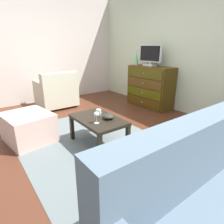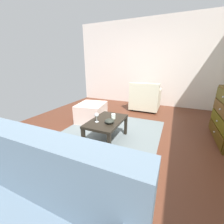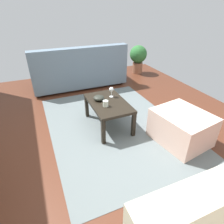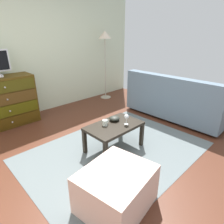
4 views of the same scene
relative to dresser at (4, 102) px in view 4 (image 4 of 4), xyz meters
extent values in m
cube|color=#50291A|center=(0.64, -1.89, -0.49)|extent=(5.82, 4.88, 0.05)
cube|color=beige|center=(0.64, 0.31, 0.86)|extent=(5.82, 0.12, 2.66)
cube|color=slate|center=(0.84, -2.09, -0.46)|extent=(2.60, 1.90, 0.01)
cube|color=#48330D|center=(0.00, 0.01, 0.00)|extent=(1.09, 0.45, 0.93)
cube|color=#3F2A08|center=(0.00, -0.23, -0.33)|extent=(1.03, 0.02, 0.20)
sphere|color=silver|center=(0.00, -0.24, -0.33)|extent=(0.03, 0.03, 0.03)
cube|color=#433D07|center=(0.00, -0.23, -0.11)|extent=(1.03, 0.02, 0.20)
sphere|color=silver|center=(0.00, -0.24, -0.11)|extent=(0.03, 0.03, 0.03)
cube|color=#482F0F|center=(0.00, -0.23, 0.11)|extent=(1.03, 0.02, 0.20)
sphere|color=silver|center=(0.00, -0.24, 0.11)|extent=(0.03, 0.03, 0.03)
cube|color=#3F380B|center=(0.00, -0.23, 0.33)|extent=(1.03, 0.02, 0.20)
sphere|color=silver|center=(0.00, -0.24, 0.33)|extent=(0.03, 0.03, 0.03)
cube|color=black|center=(0.49, -1.79, -0.28)|extent=(0.05, 0.05, 0.37)
cube|color=black|center=(1.26, -1.79, -0.28)|extent=(0.05, 0.05, 0.37)
cube|color=black|center=(0.49, -2.24, -0.28)|extent=(0.05, 0.05, 0.37)
cube|color=black|center=(1.26, -2.24, -0.28)|extent=(0.05, 0.05, 0.37)
cube|color=black|center=(0.87, -2.01, -0.08)|extent=(0.83, 0.51, 0.04)
cylinder|color=silver|center=(1.02, -2.12, -0.06)|extent=(0.06, 0.06, 0.00)
cylinder|color=silver|center=(1.02, -2.12, -0.01)|extent=(0.01, 0.01, 0.09)
sphere|color=silver|center=(1.02, -2.12, 0.06)|extent=(0.07, 0.07, 0.07)
cylinder|color=silver|center=(0.76, -1.93, -0.02)|extent=(0.08, 0.08, 0.08)
torus|color=silver|center=(0.81, -1.93, -0.01)|extent=(0.05, 0.01, 0.05)
ellipsoid|color=#272A24|center=(0.98, -1.91, -0.02)|extent=(0.16, 0.16, 0.07)
cylinder|color=#332319|center=(3.05, -1.10, -0.44)|extent=(0.05, 0.05, 0.05)
cylinder|color=#332319|center=(2.36, -2.95, -0.44)|extent=(0.05, 0.05, 0.05)
cylinder|color=#332319|center=(2.36, -1.10, -0.44)|extent=(0.05, 0.05, 0.05)
cube|color=slate|center=(2.70, -2.03, -0.23)|extent=(0.85, 2.01, 0.38)
cube|color=slate|center=(2.38, -2.03, 0.20)|extent=(0.20, 2.01, 0.47)
cube|color=slate|center=(2.70, -1.08, 0.06)|extent=(0.81, 0.12, 0.20)
cube|color=beige|center=(0.14, -2.78, -0.25)|extent=(0.78, 0.70, 0.43)
cylinder|color=#A59E8C|center=(2.50, -0.05, -0.46)|extent=(0.28, 0.28, 0.02)
cylinder|color=#A59E8C|center=(2.50, -0.05, 0.31)|extent=(0.02, 0.02, 1.51)
cone|color=beige|center=(2.50, -0.05, 1.15)|extent=(0.32, 0.32, 0.18)
camera|label=1|loc=(2.96, -3.34, 0.88)|focal=30.33mm
camera|label=2|loc=(2.91, -1.01, 0.86)|focal=22.81mm
camera|label=3|loc=(-1.43, -1.10, 1.21)|focal=30.51mm
camera|label=4|loc=(-0.93, -3.81, 1.19)|focal=30.94mm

